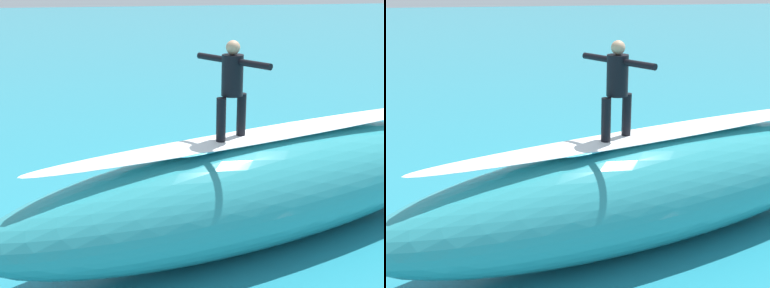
{
  "view_description": "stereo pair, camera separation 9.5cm",
  "coord_description": "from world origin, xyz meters",
  "views": [
    {
      "loc": [
        2.98,
        9.59,
        4.32
      ],
      "look_at": [
        1.3,
        0.72,
        1.35
      ],
      "focal_mm": 49.37,
      "sensor_mm": 36.0,
      "label": 1
    },
    {
      "loc": [
        2.88,
        9.6,
        4.32
      ],
      "look_at": [
        1.3,
        0.72,
        1.35
      ],
      "focal_mm": 49.37,
      "sensor_mm": 36.0,
      "label": 2
    }
  ],
  "objects": [
    {
      "name": "surfboard_paddling",
      "position": [
        1.64,
        -0.69,
        0.05
      ],
      "size": [
        2.27,
        1.52,
        0.09
      ],
      "primitive_type": "ellipsoid",
      "rotation": [
        0.0,
        0.0,
        2.68
      ],
      "color": "#E0563D",
      "rests_on": "ground_plane"
    },
    {
      "name": "wave_crest",
      "position": [
        0.16,
        1.87,
        0.9
      ],
      "size": [
        9.65,
        4.88,
        1.8
      ],
      "primitive_type": "ellipsoid",
      "rotation": [
        0.0,
        0.0,
        0.32
      ],
      "color": "teal",
      "rests_on": "ground_plane"
    },
    {
      "name": "ground_plane",
      "position": [
        0.0,
        0.0,
        0.0
      ],
      "size": [
        120.0,
        120.0,
        0.0
      ],
      "primitive_type": "plane",
      "color": "teal"
    },
    {
      "name": "foam_patch_mid",
      "position": [
        0.19,
        -2.15,
        0.06
      ],
      "size": [
        0.97,
        0.95,
        0.12
      ],
      "primitive_type": "ellipsoid",
      "rotation": [
        0.0,
        0.0,
        0.18
      ],
      "color": "white",
      "rests_on": "ground_plane"
    },
    {
      "name": "surfer_paddling",
      "position": [
        1.74,
        -0.74,
        0.21
      ],
      "size": [
        1.46,
        0.87,
        0.28
      ],
      "rotation": [
        0.0,
        0.0,
        2.68
      ],
      "color": "black",
      "rests_on": "surfboard_paddling"
    },
    {
      "name": "wave_foam_lip",
      "position": [
        0.16,
        1.87,
        1.84
      ],
      "size": [
        7.89,
        3.18,
        0.08
      ],
      "primitive_type": "ellipsoid",
      "rotation": [
        0.0,
        0.0,
        0.32
      ],
      "color": "white",
      "rests_on": "wave_crest"
    },
    {
      "name": "surfer_riding",
      "position": [
        0.96,
        2.13,
        2.74
      ],
      "size": [
        0.84,
        1.25,
        1.49
      ],
      "rotation": [
        0.0,
        0.0,
        0.57
      ],
      "color": "black",
      "rests_on": "surfboard_riding"
    },
    {
      "name": "surfboard_riding",
      "position": [
        0.96,
        2.13,
        1.84
      ],
      "size": [
        2.11,
        1.58,
        0.07
      ],
      "primitive_type": "ellipsoid",
      "rotation": [
        0.0,
        0.0,
        0.57
      ],
      "color": "#33B2D1",
      "rests_on": "wave_crest"
    }
  ]
}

